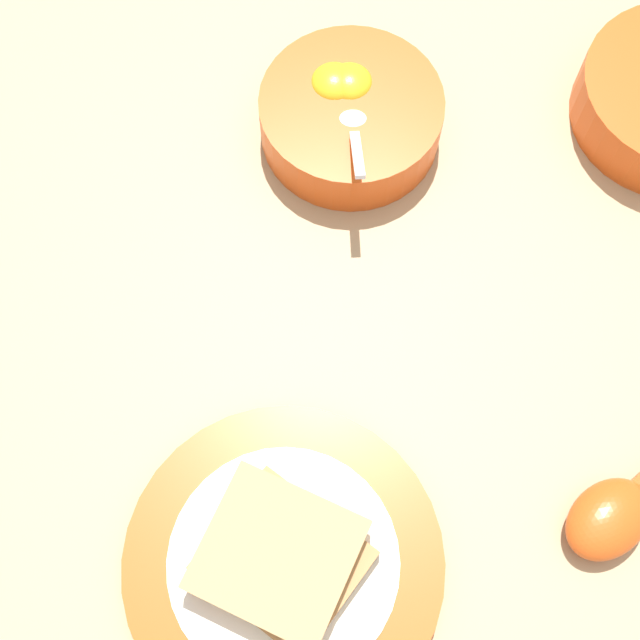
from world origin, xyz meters
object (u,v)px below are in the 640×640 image
at_px(toast_sandwich, 280,558).
at_px(soup_spoon, 618,510).
at_px(toast_plate, 284,563).
at_px(egg_bowl, 350,115).

xyz_separation_m(toast_sandwich, soup_spoon, (0.21, 0.03, -0.01)).
distance_m(toast_plate, toast_sandwich, 0.02).
distance_m(egg_bowl, soup_spoon, 0.34).
relative_size(egg_bowl, toast_sandwich, 1.23).
bearing_deg(egg_bowl, toast_plate, -97.30).
xyz_separation_m(egg_bowl, toast_sandwich, (-0.04, -0.32, 0.00)).
relative_size(egg_bowl, soup_spoon, 1.24).
height_order(egg_bowl, toast_sandwich, egg_bowl).
bearing_deg(egg_bowl, soup_spoon, -59.18).
height_order(toast_plate, soup_spoon, soup_spoon).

